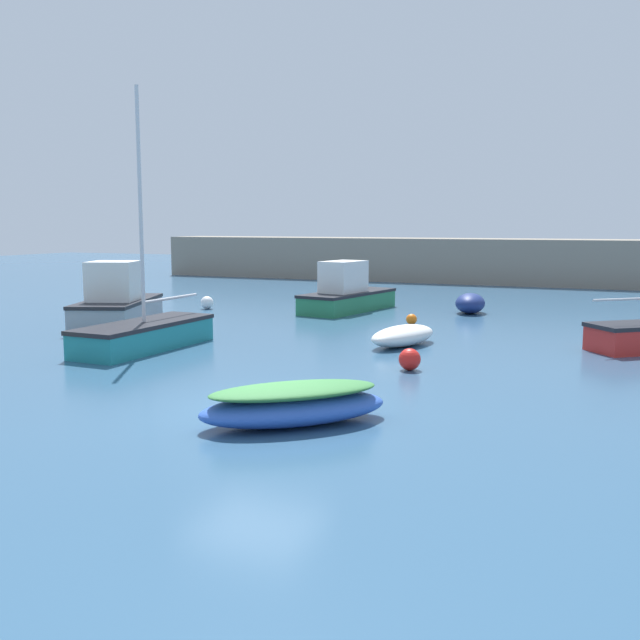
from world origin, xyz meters
name	(u,v)px	position (x,y,z in m)	size (l,w,h in m)	color
ground_plane	(255,415)	(0.00, 0.00, -0.10)	(120.00, 120.00, 0.20)	#2D5170
harbor_breakwater	(511,261)	(0.00, 32.79, 1.37)	(47.25, 3.89, 2.74)	gray
rowboat_with_red_cover	(294,404)	(1.13, -0.59, 0.37)	(3.53, 3.44, 0.75)	#2D56B7
dinghy_near_pier	(470,303)	(0.74, 17.07, 0.41)	(1.44, 2.03, 0.83)	navy
rowboat_white_midwater	(403,336)	(0.50, 8.37, 0.31)	(1.93, 3.04, 0.62)	white
sailboat_tall_mast	(145,334)	(-6.27, 4.80, 0.46)	(1.77, 5.06, 7.51)	teal
cabin_cruiser_white	(117,304)	(-10.03, 8.18, 0.81)	(3.57, 5.13, 2.35)	gray
motorboat_with_cabin	(346,294)	(-4.20, 15.75, 0.73)	(2.74, 5.43, 2.12)	#287A4C
mooring_buoy_red	(410,359)	(1.71, 4.94, 0.28)	(0.55, 0.55, 0.55)	red
mooring_buoy_white	(207,303)	(-10.00, 14.04, 0.28)	(0.55, 0.55, 0.55)	white
mooring_buoy_orange	(411,319)	(-0.53, 12.85, 0.20)	(0.40, 0.40, 0.40)	orange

